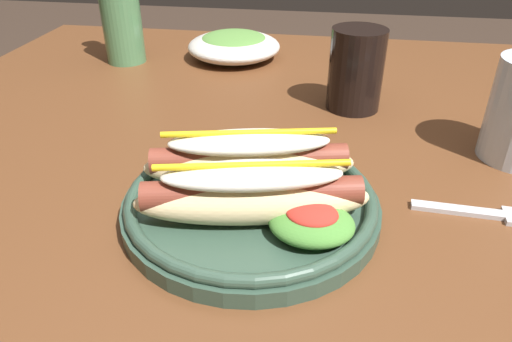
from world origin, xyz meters
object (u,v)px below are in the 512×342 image
Objects in this scene: fork at (488,214)px; glass_bottle at (121,14)px; side_bowl at (234,45)px; soda_cup at (356,70)px; hot_dog_plate at (253,192)px.

fork is 0.57× the size of glass_bottle.
fork is 0.74× the size of side_bowl.
glass_bottle is at bearing 147.04° from fork.
soda_cup is (-0.13, 0.24, 0.05)m from fork.
soda_cup is 0.42m from glass_bottle.
soda_cup reaches higher than hot_dog_plate.
glass_bottle reaches higher than hot_dog_plate.
soda_cup is at bearing 70.72° from hot_dog_plate.
side_bowl is at bearing 103.66° from hot_dog_plate.
fork is 1.09× the size of soda_cup.
fork is (0.22, 0.03, -0.02)m from hot_dog_plate.
side_bowl is (-0.21, 0.19, -0.03)m from soda_cup.
hot_dog_plate is at bearing -76.34° from side_bowl.
soda_cup is at bearing -19.85° from glass_bottle.
side_bowl is at bearing 131.41° from fork.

